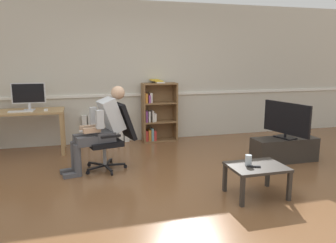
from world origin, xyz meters
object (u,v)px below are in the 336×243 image
(person_seated, at_px, (101,127))
(spare_remote, at_px, (254,166))
(computer_mouse, at_px, (46,110))
(tv_screen, at_px, (286,119))
(tv_stand, at_px, (284,149))
(radiator, at_px, (106,129))
(keyboard, at_px, (21,111))
(bookshelf, at_px, (157,113))
(coffee_table, at_px, (257,170))
(computer_desk, at_px, (26,117))
(office_chair, at_px, (113,134))
(imac_monitor, at_px, (29,94))
(drinking_glass, at_px, (248,160))

(person_seated, relative_size, spare_remote, 8.22)
(computer_mouse, distance_m, tv_screen, 3.94)
(computer_mouse, relative_size, tv_stand, 0.10)
(radiator, bearing_deg, keyboard, -159.43)
(bookshelf, xyz_separation_m, person_seated, (-1.19, -1.48, 0.09))
(tv_stand, bearing_deg, person_seated, 173.21)
(computer_mouse, relative_size, coffee_table, 0.15)
(person_seated, bearing_deg, computer_desk, -148.42)
(tv_screen, height_order, spare_remote, tv_screen)
(tv_screen, bearing_deg, radiator, 39.76)
(person_seated, xyz_separation_m, tv_screen, (2.85, -0.34, 0.02))
(coffee_table, bearing_deg, radiator, 116.64)
(computer_desk, xyz_separation_m, office_chair, (1.35, -1.15, -0.12))
(keyboard, bearing_deg, office_chair, -35.81)
(computer_mouse, height_order, tv_stand, computer_mouse)
(radiator, distance_m, tv_stand, 3.28)
(keyboard, xyz_separation_m, person_seated, (1.22, -1.05, -0.11))
(imac_monitor, distance_m, office_chair, 1.85)
(imac_monitor, distance_m, person_seated, 1.73)
(computer_desk, relative_size, person_seated, 1.01)
(radiator, distance_m, drinking_glass, 3.30)
(person_seated, bearing_deg, keyboard, -143.67)
(computer_desk, xyz_separation_m, tv_stand, (4.02, -1.53, -0.46))
(coffee_table, xyz_separation_m, drinking_glass, (-0.09, 0.04, 0.12))
(computer_mouse, bearing_deg, computer_desk, 160.55)
(person_seated, relative_size, tv_screen, 1.44)
(radiator, xyz_separation_m, spare_remote, (1.45, -3.06, 0.11))
(computer_mouse, bearing_deg, office_chair, -45.53)
(computer_desk, height_order, bookshelf, bookshelf)
(bookshelf, xyz_separation_m, office_chair, (-1.01, -1.44, -0.04))
(computer_desk, bearing_deg, office_chair, -40.41)
(imac_monitor, distance_m, bookshelf, 2.35)
(tv_stand, xyz_separation_m, tv_screen, (0.00, 0.00, 0.49))
(bookshelf, xyz_separation_m, spare_remote, (0.45, -2.96, -0.18))
(person_seated, bearing_deg, drinking_glass, 36.21)
(drinking_glass, bearing_deg, computer_mouse, 134.80)
(imac_monitor, bearing_deg, office_chair, -43.58)
(drinking_glass, bearing_deg, radiator, 115.57)
(imac_monitor, xyz_separation_m, bookshelf, (2.30, 0.22, -0.46))
(coffee_table, distance_m, spare_remote, 0.10)
(imac_monitor, distance_m, tv_stand, 4.35)
(keyboard, distance_m, coffee_table, 3.86)
(person_seated, relative_size, tv_stand, 1.19)
(computer_mouse, bearing_deg, tv_stand, -20.97)
(tv_stand, distance_m, spare_remote, 1.67)
(person_seated, distance_m, coffee_table, 2.25)
(imac_monitor, xyz_separation_m, person_seated, (1.11, -1.27, -0.37))
(office_chair, bearing_deg, drinking_glass, 32.05)
(drinking_glass, bearing_deg, person_seated, 139.20)
(tv_stand, bearing_deg, computer_mouse, 159.03)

